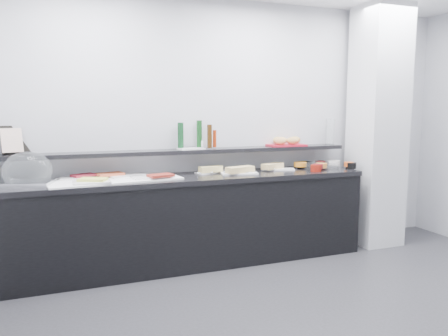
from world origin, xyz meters
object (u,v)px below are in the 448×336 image
object	(u,v)px
framed_print	(15,140)
carafe	(330,132)
sandwich_plate_mid	(239,173)
bread_tray	(285,145)
condiment_tray	(191,149)
cloche_base	(24,183)

from	to	relation	value
framed_print	carafe	world-z (taller)	carafe
sandwich_plate_mid	carafe	distance (m)	1.31
framed_print	bread_tray	world-z (taller)	framed_print
carafe	condiment_tray	bearing A→B (deg)	-179.60
cloche_base	bread_tray	size ratio (longest dim) A/B	1.19
framed_print	bread_tray	distance (m)	2.75
sandwich_plate_mid	carafe	size ratio (longest dim) A/B	1.23
framed_print	bread_tray	xyz separation A→B (m)	(2.75, -0.09, -0.12)
bread_tray	cloche_base	bearing A→B (deg)	-174.70
carafe	framed_print	bearing A→B (deg)	178.17
cloche_base	sandwich_plate_mid	size ratio (longest dim) A/B	1.32
sandwich_plate_mid	framed_print	bearing A→B (deg)	-177.41
condiment_tray	carafe	distance (m)	1.68
framed_print	carafe	bearing A→B (deg)	-21.66
condiment_tray	bread_tray	xyz separation A→B (m)	(1.11, 0.03, 0.00)
framed_print	condiment_tray	world-z (taller)	framed_print
cloche_base	sandwich_plate_mid	xyz separation A→B (m)	(2.01, -0.04, -0.01)
condiment_tray	carafe	bearing A→B (deg)	-6.08
sandwich_plate_mid	framed_print	distance (m)	2.14
bread_tray	carafe	xyz separation A→B (m)	(0.57, -0.02, 0.14)
sandwich_plate_mid	condiment_tray	world-z (taller)	condiment_tray
sandwich_plate_mid	condiment_tray	xyz separation A→B (m)	(-0.45, 0.21, 0.25)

